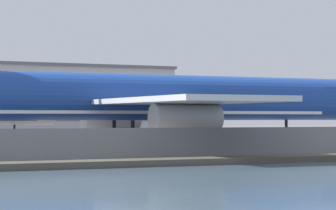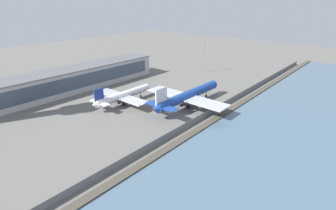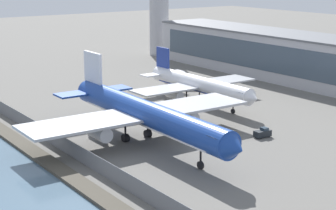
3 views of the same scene
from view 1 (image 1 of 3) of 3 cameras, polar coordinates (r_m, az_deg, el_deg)
The scene contains 5 objects.
ground_plane at distance 76.52m, azimuth -9.90°, elevation -3.55°, with size 500.00×500.00×0.00m, color #66635E.
shoreline_seawall at distance 57.12m, azimuth -4.18°, elevation -4.21°, with size 320.00×3.00×0.50m.
perimeter_fence at distance 61.26m, azimuth -5.74°, elevation -2.94°, with size 280.00×0.10×2.72m.
cargo_jet_blue at distance 78.49m, azimuth -1.63°, elevation 0.42°, with size 50.60×43.40×14.06m.
baggage_tug at distance 100.59m, azimuth -1.05°, elevation -2.47°, with size 1.78×3.28×1.80m.
Camera 1 is at (-21.16, -73.45, 3.53)m, focal length 85.00 mm.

